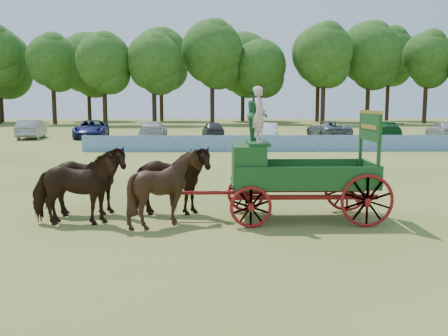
% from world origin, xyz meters
% --- Properties ---
extents(ground, '(160.00, 160.00, 0.00)m').
position_xyz_m(ground, '(0.00, 0.00, 0.00)').
color(ground, '#9F8E48').
rests_on(ground, ground).
extents(horse_lead_left, '(2.36, 1.08, 1.99)m').
position_xyz_m(horse_lead_left, '(-9.22, -1.25, 0.99)').
color(horse_lead_left, black).
rests_on(horse_lead_left, ground).
extents(horse_lead_right, '(2.49, 1.43, 1.99)m').
position_xyz_m(horse_lead_right, '(-9.22, -0.15, 0.99)').
color(horse_lead_right, black).
rests_on(horse_lead_right, ground).
extents(horse_wheel_left, '(1.92, 1.74, 1.99)m').
position_xyz_m(horse_wheel_left, '(-6.82, -1.25, 1.00)').
color(horse_wheel_left, black).
rests_on(horse_wheel_left, ground).
extents(horse_wheel_right, '(2.36, 1.08, 1.99)m').
position_xyz_m(horse_wheel_right, '(-6.82, -0.15, 0.99)').
color(horse_wheel_right, black).
rests_on(horse_wheel_right, ground).
extents(farm_dray, '(6.00, 2.00, 3.63)m').
position_xyz_m(farm_dray, '(-3.84, -0.67, 1.59)').
color(farm_dray, maroon).
rests_on(farm_dray, ground).
extents(sponsor_banner, '(26.00, 0.08, 1.05)m').
position_xyz_m(sponsor_banner, '(-1.00, 18.00, 0.53)').
color(sponsor_banner, '#1D57A0').
rests_on(sponsor_banner, ground).
extents(parked_cars, '(57.15, 7.50, 1.64)m').
position_xyz_m(parked_cars, '(2.15, 29.77, 0.76)').
color(parked_cars, silver).
rests_on(parked_cars, ground).
extents(treeline, '(91.48, 23.39, 15.12)m').
position_xyz_m(treeline, '(-5.75, 60.90, 9.51)').
color(treeline, '#382314').
rests_on(treeline, ground).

